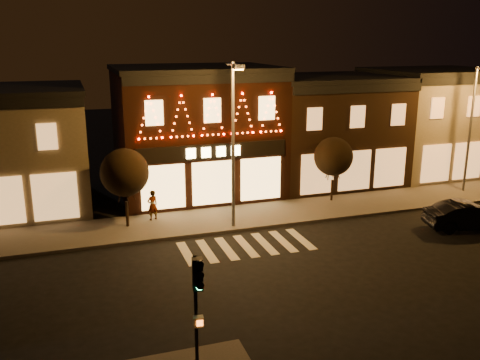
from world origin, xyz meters
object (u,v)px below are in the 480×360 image
streetlamp_mid (234,134)px  pedestrian (153,205)px  dark_sedan (468,216)px  traffic_signal_near (197,297)px

streetlamp_mid → pedestrian: (-3.94, 2.61, -4.25)m
dark_sedan → pedestrian: bearing=80.1°
traffic_signal_near → pedestrian: 15.08m
traffic_signal_near → dark_sedan: bearing=34.2°
streetlamp_mid → pedestrian: streetlamp_mid is taller
traffic_signal_near → pedestrian: bearing=93.7°
traffic_signal_near → dark_sedan: (17.03, 8.48, -2.27)m
dark_sedan → pedestrian: (-15.97, 6.42, 0.25)m
dark_sedan → pedestrian: 17.22m
streetlamp_mid → traffic_signal_near: bearing=-120.9°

